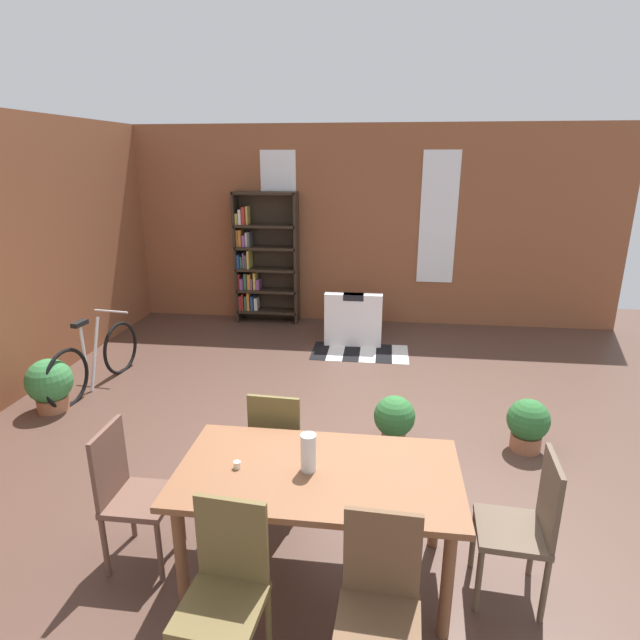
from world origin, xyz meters
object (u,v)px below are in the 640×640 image
object	(u,v)px
bookshelf_tall	(262,260)
bicycle_second	(96,361)
dining_chair_far_left	(279,443)
vase_on_table	(308,452)
dining_chair_near_right	(379,603)
armchair_white	(354,321)
dining_chair_head_right	(525,523)
dining_chair_near_left	(226,587)
potted_plant_by_shelf	(528,423)
dining_chair_head_left	(129,490)
potted_plant_corner	(394,419)
potted_plant_window	(50,384)
dining_table	(318,483)

from	to	relation	value
bookshelf_tall	bicycle_second	xyz separation A→B (m)	(-1.32, -2.76, -0.68)
dining_chair_far_left	bicycle_second	size ratio (longest dim) A/B	0.59
vase_on_table	bookshelf_tall	xyz separation A→B (m)	(-1.52, 5.23, 0.12)
dining_chair_near_right	dining_chair_far_left	bearing A→B (deg)	119.52
dining_chair_far_left	armchair_white	bearing A→B (deg)	85.14
dining_chair_head_right	bicycle_second	xyz separation A→B (m)	(-4.12, 2.48, -0.18)
dining_chair_near_left	dining_chair_far_left	bearing A→B (deg)	90.45
bicycle_second	potted_plant_by_shelf	bearing A→B (deg)	-9.54
armchair_white	bicycle_second	size ratio (longest dim) A/B	0.51
dining_chair_head_left	potted_plant_corner	world-z (taller)	dining_chair_head_left
potted_plant_by_shelf	dining_chair_far_left	bearing A→B (deg)	-153.69
potted_plant_window	bicycle_second	bearing A→B (deg)	73.49
potted_plant_corner	potted_plant_window	size ratio (longest dim) A/B	0.88
armchair_white	bicycle_second	world-z (taller)	bicycle_second
dining_table	armchair_white	distance (m)	4.54
dining_chair_near_left	armchair_white	world-z (taller)	dining_chair_near_left
vase_on_table	armchair_white	bearing A→B (deg)	90.03
dining_chair_far_left	armchair_white	xyz separation A→B (m)	(0.33, 3.84, -0.23)
dining_chair_far_left	armchair_white	size ratio (longest dim) A/B	1.17
potted_plant_corner	dining_chair_far_left	bearing A→B (deg)	-133.68
potted_plant_by_shelf	potted_plant_corner	xyz separation A→B (m)	(-1.20, -0.11, 0.02)
dining_chair_near_right	bicycle_second	xyz separation A→B (m)	(-3.28, 3.16, -0.18)
dining_chair_near_left	potted_plant_by_shelf	xyz separation A→B (m)	(2.06, 2.39, -0.25)
vase_on_table	dining_chair_head_right	xyz separation A→B (m)	(1.28, -0.01, -0.37)
bicycle_second	bookshelf_tall	bearing A→B (deg)	64.48
armchair_white	potted_plant_window	bearing A→B (deg)	-138.75
dining_table	dining_chair_head_right	world-z (taller)	dining_chair_head_right
dining_table	potted_plant_by_shelf	xyz separation A→B (m)	(1.69, 1.71, -0.41)
potted_plant_by_shelf	dining_chair_near_right	bearing A→B (deg)	-118.59
dining_chair_near_right	potted_plant_corner	bearing A→B (deg)	87.37
vase_on_table	armchair_white	world-z (taller)	vase_on_table
dining_table	potted_plant_corner	distance (m)	1.72
bicycle_second	potted_plant_window	size ratio (longest dim) A/B	2.83
potted_plant_corner	potted_plant_window	world-z (taller)	potted_plant_window
dining_table	potted_plant_by_shelf	world-z (taller)	dining_table
dining_chair_near_left	potted_plant_by_shelf	size ratio (longest dim) A/B	1.95
dining_chair_head_right	potted_plant_window	bearing A→B (deg)	156.25
dining_chair_head_left	potted_plant_window	xyz separation A→B (m)	(-1.85, 1.88, -0.21)
armchair_white	dining_table	bearing A→B (deg)	-89.25
vase_on_table	potted_plant_corner	bearing A→B (deg)	71.09
vase_on_table	dining_chair_near_right	world-z (taller)	vase_on_table
dining_table	armchair_white	world-z (taller)	dining_table
dining_chair_head_left	bicycle_second	distance (m)	2.99
dining_chair_near_right	dining_chair_near_left	world-z (taller)	same
vase_on_table	potted_plant_corner	size ratio (longest dim) A/B	0.47
dining_chair_head_right	dining_chair_far_left	bearing A→B (deg)	156.89
dining_table	dining_chair_near_right	world-z (taller)	dining_chair_near_right
dining_chair_head_right	potted_plant_corner	size ratio (longest dim) A/B	1.90
bicycle_second	potted_plant_corner	size ratio (longest dim) A/B	3.21
dining_chair_near_right	bookshelf_tall	bearing A→B (deg)	108.38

